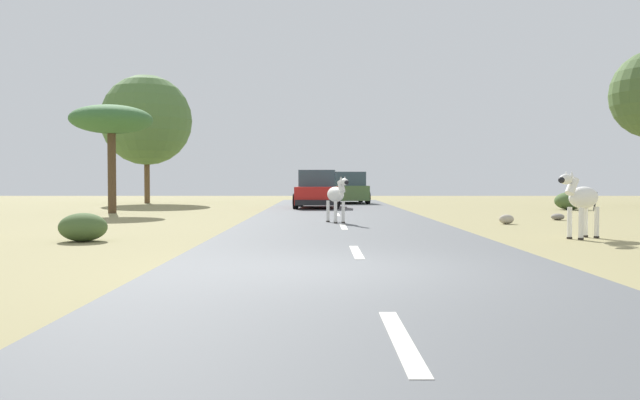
# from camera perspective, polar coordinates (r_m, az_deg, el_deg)

# --- Properties ---
(ground_plane) EXTENTS (90.00, 90.00, 0.00)m
(ground_plane) POSITION_cam_1_polar(r_m,az_deg,el_deg) (8.97, 0.87, -6.56)
(ground_plane) COLOR #8E8456
(road) EXTENTS (6.00, 64.00, 0.05)m
(road) POSITION_cam_1_polar(r_m,az_deg,el_deg) (8.98, 3.86, -6.39)
(road) COLOR #56595B
(road) RESTS_ON ground_plane
(lane_markings) EXTENTS (0.16, 56.00, 0.01)m
(lane_markings) POSITION_cam_1_polar(r_m,az_deg,el_deg) (7.99, 4.38, -7.20)
(lane_markings) COLOR silver
(lane_markings) RESTS_ON road
(zebra_0) EXTENTS (0.73, 1.40, 1.38)m
(zebra_0) POSITION_cam_1_polar(r_m,az_deg,el_deg) (18.52, 1.29, 0.45)
(zebra_0) COLOR silver
(zebra_0) RESTS_ON road
(zebra_1) EXTENTS (1.37, 1.17, 1.51)m
(zebra_1) POSITION_cam_1_polar(r_m,az_deg,el_deg) (15.11, 22.52, 0.13)
(zebra_1) COLOR silver
(zebra_1) RESTS_ON ground_plane
(car_0) EXTENTS (2.28, 4.46, 1.74)m
(car_0) POSITION_cam_1_polar(r_m,az_deg,el_deg) (35.11, 2.37, 1.03)
(car_0) COLOR #476B38
(car_0) RESTS_ON road
(car_1) EXTENTS (2.20, 4.43, 1.74)m
(car_1) POSITION_cam_1_polar(r_m,az_deg,el_deg) (29.00, -0.43, 0.88)
(car_1) COLOR red
(car_1) RESTS_ON road
(tree_1) EXTENTS (3.22, 3.22, 4.30)m
(tree_1) POSITION_cam_1_polar(r_m,az_deg,el_deg) (26.35, -18.72, 6.86)
(tree_1) COLOR #4C3823
(tree_1) RESTS_ON ground_plane
(tree_2) EXTENTS (5.17, 5.17, 7.38)m
(tree_2) POSITION_cam_1_polar(r_m,az_deg,el_deg) (37.61, -15.77, 7.02)
(tree_2) COLOR brown
(tree_2) RESTS_ON ground_plane
(bush_0) EXTENTS (1.02, 0.92, 0.61)m
(bush_0) POSITION_cam_1_polar(r_m,az_deg,el_deg) (14.30, -21.03, -2.33)
(bush_0) COLOR #425B2D
(bush_0) RESTS_ON ground_plane
(bush_1) EXTENTS (1.32, 1.19, 0.79)m
(bush_1) POSITION_cam_1_polar(r_m,az_deg,el_deg) (30.13, 21.58, -0.07)
(bush_1) COLOR #425B2D
(bush_1) RESTS_ON ground_plane
(rock_0) EXTENTS (0.44, 0.33, 0.29)m
(rock_0) POSITION_cam_1_polar(r_m,az_deg,el_deg) (19.52, 16.42, -1.69)
(rock_0) COLOR #A89E8C
(rock_0) RESTS_ON ground_plane
(rock_1) EXTENTS (0.43, 0.39, 0.22)m
(rock_1) POSITION_cam_1_polar(r_m,az_deg,el_deg) (22.06, 20.63, -1.44)
(rock_1) COLOR gray
(rock_1) RESTS_ON ground_plane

